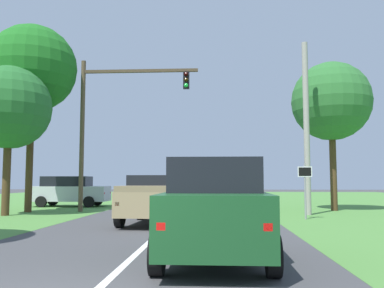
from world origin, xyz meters
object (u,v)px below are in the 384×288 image
keep_moving_sign (305,183)px  utility_pole_right (306,127)px  oak_tree_right (331,102)px  extra_tree_2 (33,69)px  pickup_truck_lead (155,199)px  crossing_suv_far (70,191)px  traffic_light (110,113)px  extra_tree_1 (9,108)px  red_suv_near (215,208)px

keep_moving_sign → utility_pole_right: 3.56m
oak_tree_right → extra_tree_2: bearing=-173.1°
pickup_truck_lead → crossing_suv_far: bearing=124.5°
keep_moving_sign → extra_tree_2: bearing=166.8°
traffic_light → utility_pole_right: (9.99, -1.43, -1.03)m
extra_tree_1 → keep_moving_sign: bearing=-4.4°
red_suv_near → extra_tree_1: (-9.81, 10.30, 4.01)m
traffic_light → extra_tree_2: (-4.10, -0.52, 2.33)m
pickup_truck_lead → extra_tree_2: (-7.40, 5.34, 6.60)m
crossing_suv_far → extra_tree_1: extra_tree_1 is taller
oak_tree_right → utility_pole_right: utility_pole_right is taller
traffic_light → utility_pole_right: bearing=-8.1°
keep_moving_sign → extra_tree_2: 15.11m
traffic_light → utility_pole_right: 10.14m
traffic_light → extra_tree_2: extra_tree_2 is taller
extra_tree_1 → extra_tree_2: extra_tree_2 is taller
pickup_truck_lead → oak_tree_right: size_ratio=0.61×
pickup_truck_lead → traffic_light: 7.96m
crossing_suv_far → utility_pole_right: (13.62, -5.65, 3.22)m
red_suv_near → pickup_truck_lead: (-2.29, 7.07, -0.12)m
pickup_truck_lead → oak_tree_right: oak_tree_right is taller
extra_tree_1 → utility_pole_right: bearing=4.8°
extra_tree_2 → oak_tree_right: bearing=6.9°
extra_tree_2 → pickup_truck_lead: bearing=-35.8°
keep_moving_sign → oak_tree_right: 7.28m
keep_moving_sign → extra_tree_2: extra_tree_2 is taller
pickup_truck_lead → extra_tree_2: bearing=144.2°
red_suv_near → extra_tree_1: 14.78m
red_suv_near → extra_tree_2: (-9.69, 12.40, 6.48)m
pickup_truck_lead → extra_tree_2: extra_tree_2 is taller
red_suv_near → crossing_suv_far: 19.46m
pickup_truck_lead → extra_tree_2: 11.26m
keep_moving_sign → traffic_light: bearing=158.6°
pickup_truck_lead → utility_pole_right: size_ratio=0.59×
keep_moving_sign → oak_tree_right: size_ratio=0.29×
oak_tree_right → red_suv_near: bearing=-114.0°
keep_moving_sign → utility_pole_right: size_ratio=0.28×
oak_tree_right → extra_tree_2: size_ratio=0.83×
crossing_suv_far → extra_tree_2: size_ratio=0.48×
keep_moving_sign → extra_tree_1: size_ratio=0.33×
traffic_light → extra_tree_1: (-4.22, -2.62, -0.14)m
keep_moving_sign → extra_tree_1: (-13.60, 1.05, 3.57)m
extra_tree_1 → extra_tree_2: size_ratio=0.72×
red_suv_near → crossing_suv_far: red_suv_near is taller
traffic_light → crossing_suv_far: (-3.63, 4.22, -4.24)m
pickup_truck_lead → extra_tree_1: extra_tree_1 is taller
oak_tree_right → utility_pole_right: bearing=-125.0°
extra_tree_1 → extra_tree_2: (0.12, 2.11, 2.47)m
red_suv_near → extra_tree_1: bearing=133.6°
keep_moving_sign → utility_pole_right: utility_pole_right is taller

